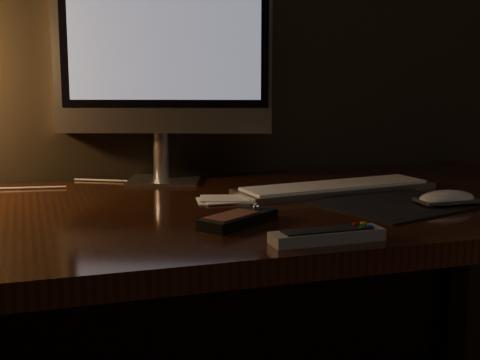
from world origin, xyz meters
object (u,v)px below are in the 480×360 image
object	(u,v)px
media_remote	(238,219)
mouse	(447,201)
monitor	(162,48)
tv_remote	(327,235)
keyboard	(335,187)
desk	(225,258)

from	to	relation	value
media_remote	mouse	bearing A→B (deg)	-31.09
monitor	tv_remote	size ratio (longest dim) A/B	2.89
monitor	mouse	distance (m)	0.70
media_remote	keyboard	bearing A→B (deg)	4.22
monitor	mouse	size ratio (longest dim) A/B	4.52
monitor	tv_remote	bearing A→B (deg)	-58.97
desk	mouse	xyz separation A→B (m)	(0.38, -0.22, 0.14)
tv_remote	desk	bearing A→B (deg)	95.83
desk	monitor	world-z (taller)	monitor
desk	monitor	size ratio (longest dim) A/B	3.09
desk	tv_remote	xyz separation A→B (m)	(0.05, -0.39, 0.14)
desk	monitor	bearing A→B (deg)	109.35
tv_remote	keyboard	bearing A→B (deg)	61.33
desk	monitor	xyz separation A→B (m)	(-0.08, 0.22, 0.43)
keyboard	mouse	size ratio (longest dim) A/B	3.88
monitor	keyboard	size ratio (longest dim) A/B	1.17
monitor	media_remote	world-z (taller)	monitor
desk	media_remote	size ratio (longest dim) A/B	10.13
media_remote	tv_remote	xyz separation A→B (m)	(0.09, -0.15, -0.00)
monitor	tv_remote	distance (m)	0.69
desk	mouse	size ratio (longest dim) A/B	13.98
monitor	mouse	world-z (taller)	monitor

